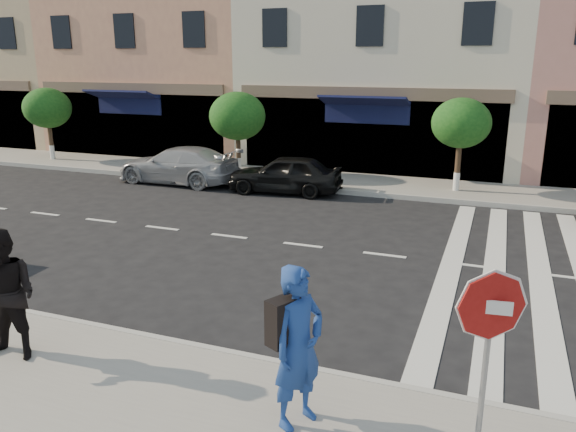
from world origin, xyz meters
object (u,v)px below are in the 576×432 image
object	(u,v)px
stop_sign	(490,323)
car_far_mid	(285,174)
walker	(5,296)
car_far_left	(178,165)
photographer	(298,347)

from	to	relation	value
stop_sign	car_far_mid	distance (m)	13.49
walker	car_far_left	size ratio (longest dim) A/B	0.43
photographer	car_far_mid	size ratio (longest dim) A/B	0.52
stop_sign	walker	world-z (taller)	stop_sign
walker	car_far_mid	xyz separation A→B (m)	(-0.30, 11.78, -0.48)
photographer	walker	distance (m)	4.41
car_far_left	car_far_mid	distance (m)	4.19
photographer	car_far_mid	world-z (taller)	photographer
stop_sign	walker	xyz separation A→B (m)	(-6.45, -0.16, -0.65)
walker	car_far_left	xyz separation A→B (m)	(-4.49, 11.87, -0.46)
car_far_left	photographer	bearing A→B (deg)	38.89
stop_sign	car_far_left	world-z (taller)	stop_sign
photographer	car_far_left	bearing A→B (deg)	63.55
car_far_left	car_far_mid	world-z (taller)	car_far_left
walker	photographer	bearing A→B (deg)	-5.77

